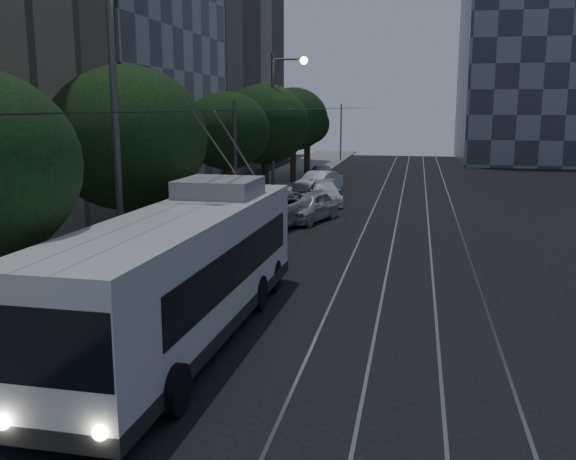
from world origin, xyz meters
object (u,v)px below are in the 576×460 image
(car_white_b, at_px, (325,193))
(car_white_d, at_px, (323,174))
(streetlamp_near, at_px, (128,97))
(car_white_a, at_px, (308,206))
(car_white_c, at_px, (318,183))
(trolleybus, at_px, (186,271))
(streetlamp_far, at_px, (279,113))
(pickup_silver, at_px, (267,210))

(car_white_b, relative_size, car_white_d, 1.05)
(car_white_d, distance_m, streetlamp_near, 31.50)
(car_white_a, bearing_deg, car_white_d, 112.56)
(streetlamp_near, bearing_deg, car_white_b, 83.35)
(car_white_c, bearing_deg, car_white_b, -58.79)
(trolleybus, bearing_deg, car_white_d, 93.57)
(car_white_d, relative_size, streetlamp_far, 0.49)
(pickup_silver, bearing_deg, trolleybus, -68.19)
(car_white_b, distance_m, car_white_d, 10.28)
(car_white_c, xyz_separation_m, car_white_d, (-0.53, 5.60, -0.01))
(trolleybus, relative_size, car_white_b, 2.74)
(pickup_silver, xyz_separation_m, streetlamp_near, (-0.83, -12.85, 5.11))
(car_white_c, distance_m, car_white_d, 5.63)
(pickup_silver, distance_m, car_white_c, 12.61)
(car_white_a, bearing_deg, car_white_c, 112.74)
(car_white_a, distance_m, car_white_b, 5.83)
(trolleybus, bearing_deg, car_white_b, 90.64)
(pickup_silver, bearing_deg, streetlamp_far, 114.34)
(car_white_c, distance_m, streetlamp_near, 26.01)
(car_white_a, relative_size, car_white_c, 0.98)
(car_white_b, relative_size, car_white_c, 1.00)
(car_white_a, bearing_deg, pickup_silver, -108.96)
(trolleybus, height_order, car_white_d, trolleybus)
(trolleybus, xyz_separation_m, car_white_b, (0.20, 22.83, -1.05))
(trolleybus, height_order, streetlamp_near, streetlamp_near)
(trolleybus, distance_m, streetlamp_far, 23.14)
(trolleybus, distance_m, car_white_a, 17.03)
(trolleybus, bearing_deg, pickup_silver, 96.55)
(car_white_c, height_order, streetlamp_near, streetlamp_near)
(trolleybus, height_order, car_white_b, trolleybus)
(pickup_silver, height_order, car_white_b, pickup_silver)
(car_white_a, xyz_separation_m, car_white_c, (-1.07, 10.38, -0.01))
(streetlamp_near, xyz_separation_m, streetlamp_far, (-0.27, 20.77, -0.64))
(pickup_silver, height_order, car_white_d, pickup_silver)
(car_white_b, bearing_deg, pickup_silver, -113.87)
(car_white_d, bearing_deg, streetlamp_far, -111.58)
(car_white_d, relative_size, streetlamp_near, 0.44)
(trolleybus, distance_m, car_white_d, 33.03)
(car_white_b, bearing_deg, trolleybus, -103.13)
(pickup_silver, relative_size, car_white_c, 1.39)
(streetlamp_near, bearing_deg, pickup_silver, 86.28)
(pickup_silver, distance_m, streetlamp_far, 9.16)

